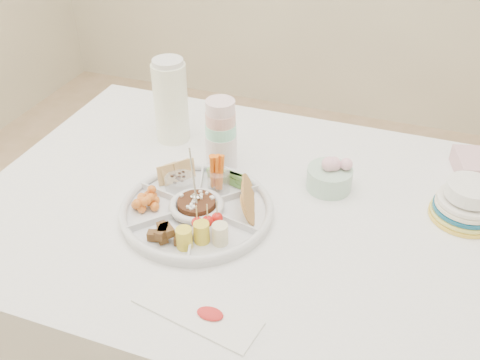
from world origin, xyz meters
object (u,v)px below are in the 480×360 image
(dining_table, at_px, (263,307))
(party_tray, at_px, (197,208))
(thermos, at_px, (171,100))
(plate_stack, at_px, (468,200))

(dining_table, relative_size, party_tray, 4.00)
(dining_table, relative_size, thermos, 5.77)
(thermos, bearing_deg, party_tray, -55.90)
(dining_table, height_order, thermos, thermos)
(party_tray, xyz_separation_m, thermos, (-0.22, 0.32, 0.11))
(plate_stack, bearing_deg, dining_table, -164.34)
(party_tray, bearing_deg, plate_stack, 19.03)
(dining_table, xyz_separation_m, thermos, (-0.38, 0.24, 0.51))
(dining_table, distance_m, plate_stack, 0.66)
(dining_table, distance_m, party_tray, 0.44)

